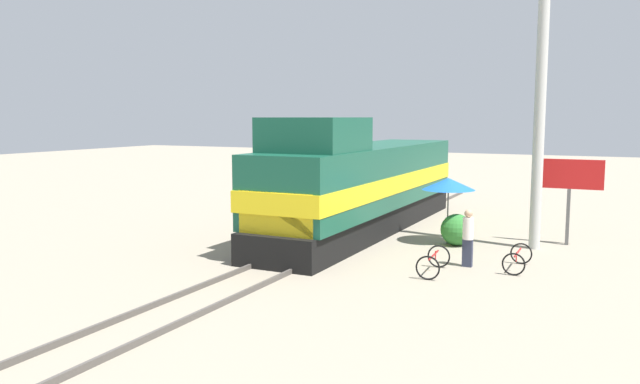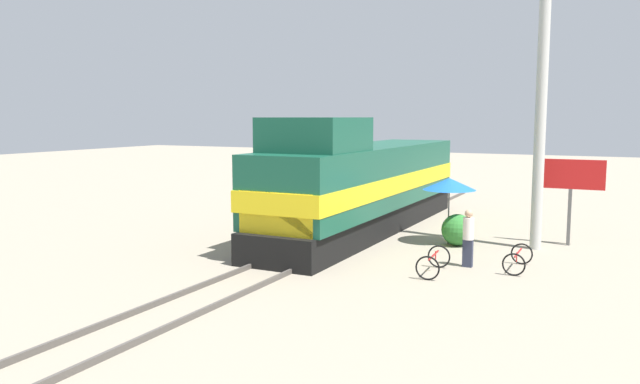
% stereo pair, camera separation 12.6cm
% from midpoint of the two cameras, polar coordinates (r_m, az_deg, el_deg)
% --- Properties ---
extents(ground_plane, '(120.00, 120.00, 0.00)m').
position_cam_midpoint_polar(ground_plane, '(22.79, 1.00, -4.95)').
color(ground_plane, gray).
extents(rail_near, '(0.08, 35.43, 0.15)m').
position_cam_midpoint_polar(rail_near, '(23.08, -0.61, -4.60)').
color(rail_near, '#4C4742').
rests_on(rail_near, ground_plane).
extents(rail_far, '(0.08, 35.43, 0.15)m').
position_cam_midpoint_polar(rail_far, '(22.48, 2.66, -4.92)').
color(rail_far, '#4C4742').
rests_on(rail_far, ground_plane).
extents(locomotive, '(3.12, 15.33, 4.65)m').
position_cam_midpoint_polar(locomotive, '(25.21, 3.96, 0.62)').
color(locomotive, black).
rests_on(locomotive, ground_plane).
extents(utility_pole, '(1.80, 0.39, 10.26)m').
position_cam_midpoint_polar(utility_pole, '(23.12, 19.72, 7.78)').
color(utility_pole, '#B2B2AD').
rests_on(utility_pole, ground_plane).
extents(vendor_umbrella, '(1.94, 1.94, 2.45)m').
position_cam_midpoint_polar(vendor_umbrella, '(23.33, 11.89, 0.72)').
color(vendor_umbrella, '#4C4C4C').
rests_on(vendor_umbrella, ground_plane).
extents(billboard_sign, '(2.30, 0.12, 3.15)m').
position_cam_midpoint_polar(billboard_sign, '(24.32, 22.10, 1.03)').
color(billboard_sign, '#595959').
rests_on(billboard_sign, ground_plane).
extents(shrub_cluster, '(1.16, 1.16, 1.16)m').
position_cam_midpoint_polar(shrub_cluster, '(23.30, 12.60, -3.40)').
color(shrub_cluster, '#2D722D').
rests_on(shrub_cluster, ground_plane).
extents(person_bystander, '(0.34, 0.34, 1.82)m').
position_cam_midpoint_polar(person_bystander, '(20.03, 13.58, -3.90)').
color(person_bystander, '#2D3347').
rests_on(person_bystander, ground_plane).
extents(bicycle, '(0.70, 1.66, 0.68)m').
position_cam_midpoint_polar(bicycle, '(20.17, 17.81, -5.83)').
color(bicycle, black).
rests_on(bicycle, ground_plane).
extents(bicycle_spare, '(0.83, 1.70, 0.71)m').
position_cam_midpoint_polar(bicycle_spare, '(19.08, 10.52, -6.29)').
color(bicycle_spare, black).
rests_on(bicycle_spare, ground_plane).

